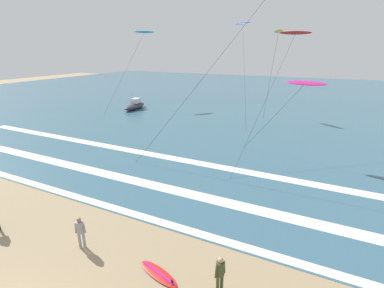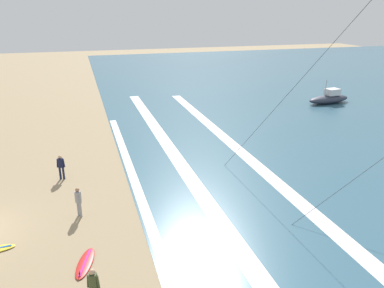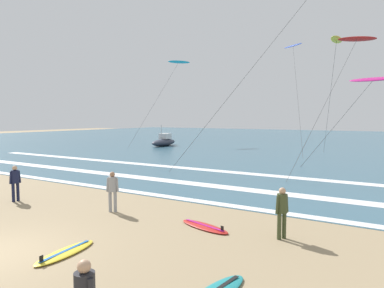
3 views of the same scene
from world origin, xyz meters
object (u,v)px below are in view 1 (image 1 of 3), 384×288
kite_red_far_left (295,34)px  kite_yellow_high_right (279,32)px  surfer_right_near (220,272)px  kite_magenta_far_right (305,83)px  offshore_boat (135,105)px  kite_blue_low_near (243,24)px  kite_cyan_high_left (144,33)px  surfboard_foreground_flat (158,274)px  surfer_left_near (80,230)px

kite_red_far_left → kite_yellow_high_right: bearing=162.0°
surfer_right_near → kite_magenta_far_right: size_ratio=0.25×
kite_yellow_high_right → kite_magenta_far_right: (3.69, -7.20, -4.26)m
kite_red_far_left → offshore_boat: (-22.95, 3.69, -9.70)m
kite_blue_low_near → kite_magenta_far_right: (10.17, -16.27, -5.88)m
kite_red_far_left → kite_blue_low_near: bearing=130.5°
kite_cyan_high_left → kite_yellow_high_right: bearing=-20.0°
kite_blue_low_near → kite_magenta_far_right: bearing=-58.0°
surfboard_foreground_flat → surfer_right_near: bearing=6.4°
kite_yellow_high_right → kite_magenta_far_right: 9.15m
surfer_right_near → surfer_left_near: bearing=-176.4°
surfer_left_near → kite_red_far_left: kite_red_far_left is taller
surfboard_foreground_flat → kite_yellow_high_right: bearing=90.4°
surfer_right_near → kite_cyan_high_left: kite_cyan_high_left is taller
surfer_left_near → kite_red_far_left: bearing=76.4°
surfer_left_near → kite_magenta_far_right: 19.15m
kite_blue_low_near → kite_cyan_high_left: kite_blue_low_near is taller
surfer_left_near → kite_red_far_left: 25.81m
surfboard_foreground_flat → kite_magenta_far_right: bearing=78.0°
kite_red_far_left → kite_magenta_far_right: 8.01m
kite_red_far_left → offshore_boat: 25.19m
surfer_right_near → kite_blue_low_near: kite_blue_low_near is taller
kite_red_far_left → kite_magenta_far_right: kite_red_far_left is taller
kite_yellow_high_right → offshore_boat: bearing=171.6°
offshore_boat → surfer_left_near: bearing=-57.4°
kite_cyan_high_left → kite_yellow_high_right: 23.65m
surfboard_foreground_flat → kite_blue_low_near: (-6.65, 32.90, 12.06)m
surfboard_foreground_flat → kite_magenta_far_right: kite_magenta_far_right is taller
surfer_right_near → surfboard_foreground_flat: size_ratio=0.73×
offshore_boat → kite_yellow_high_right: bearing=-8.4°
kite_blue_low_near → kite_cyan_high_left: bearing=-176.5°
kite_yellow_high_right → kite_red_far_left: bearing=-18.0°
kite_cyan_high_left → offshore_boat: 11.90m
kite_blue_low_near → kite_cyan_high_left: (-15.73, -0.97, -0.78)m
surfer_right_near → offshore_boat: size_ratio=0.30×
surfer_right_near → kite_cyan_high_left: bearing=128.2°
surfboard_foreground_flat → offshore_boat: 34.42m
surfer_right_near → kite_blue_low_near: bearing=105.8°
kite_yellow_high_right → offshore_boat: 23.64m
surfer_right_near → offshore_boat: bearing=131.9°
kite_cyan_high_left → offshore_boat: size_ratio=2.19×
surfboard_foreground_flat → kite_red_far_left: bearing=86.2°
surfboard_foreground_flat → kite_yellow_high_right: 26.02m
kite_yellow_high_right → offshore_boat: (-21.22, 3.13, -9.94)m
kite_red_far_left → surfboard_foreground_flat: bearing=-93.8°
kite_cyan_high_left → surfer_right_near: bearing=-51.8°
kite_blue_low_near → kite_magenta_far_right: 20.07m
kite_blue_low_near → kite_yellow_high_right: 11.26m
surfer_left_near → kite_yellow_high_right: 26.09m
surfer_right_near → kite_magenta_far_right: (0.96, 16.35, 5.27)m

